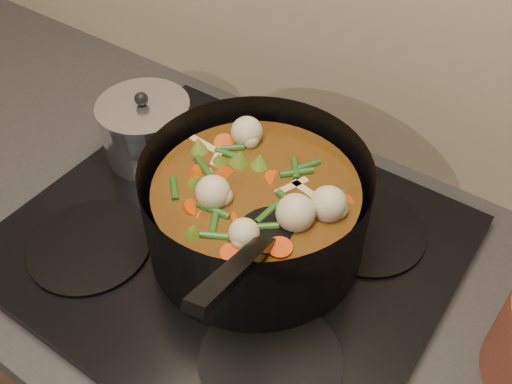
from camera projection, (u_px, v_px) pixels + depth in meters
The scene contains 3 objects.
stovetop at pixel (230, 243), 0.86m from camera, with size 0.62×0.54×0.03m.
stockpot at pixel (256, 211), 0.79m from camera, with size 0.31×0.41×0.23m.
saucepan at pixel (147, 129), 0.95m from camera, with size 0.15×0.15×0.13m.
Camera 1 is at (0.34, 1.50, 1.58)m, focal length 40.00 mm.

